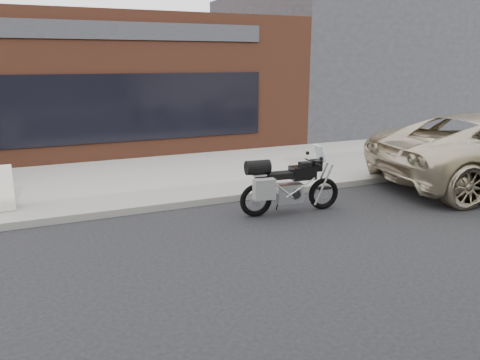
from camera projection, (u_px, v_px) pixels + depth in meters
ground at (337, 275)px, 6.91m from camera, size 120.00×120.00×0.00m
near_sidewalk at (192, 171)px, 13.11m from camera, size 44.00×6.00×0.15m
storefront at (85, 82)px, 17.99m from camera, size 14.00×10.07×4.50m
neighbour_building at (344, 62)px, 22.47m from camera, size 10.00×10.00×6.00m
motorcycle at (285, 185)px, 9.53m from camera, size 2.21×0.71×1.40m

